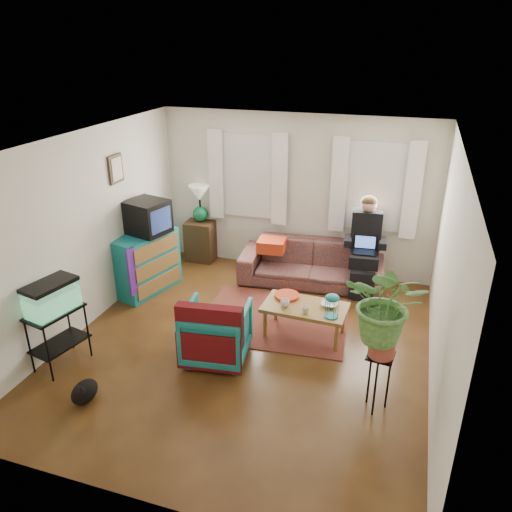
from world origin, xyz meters
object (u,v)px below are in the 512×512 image
(aquarium_stand, at_px, (59,338))
(coffee_table, at_px, (304,321))
(armchair, at_px, (217,330))
(side_table, at_px, (202,240))
(plant_stand, at_px, (377,382))
(dresser, at_px, (145,262))
(sofa, at_px, (311,257))

(aquarium_stand, distance_m, coffee_table, 3.06)
(aquarium_stand, height_order, armchair, armchair)
(side_table, relative_size, plant_stand, 1.04)
(armchair, distance_m, plant_stand, 2.00)
(dresser, distance_m, coffee_table, 2.71)
(sofa, bearing_deg, plant_stand, -70.06)
(aquarium_stand, relative_size, armchair, 0.95)
(armchair, xyz_separation_m, coffee_table, (0.92, 0.80, -0.16))
(side_table, distance_m, dresser, 1.42)
(coffee_table, height_order, plant_stand, plant_stand)
(side_table, xyz_separation_m, armchair, (1.38, -2.70, 0.03))
(side_table, relative_size, coffee_table, 0.65)
(side_table, xyz_separation_m, dresser, (-0.34, -1.37, 0.11))
(armchair, bearing_deg, sofa, -113.05)
(armchair, height_order, plant_stand, armchair)
(side_table, bearing_deg, aquarium_stand, -95.84)
(aquarium_stand, xyz_separation_m, coffee_table, (2.65, 1.52, -0.14))
(aquarium_stand, relative_size, coffee_table, 0.68)
(sofa, distance_m, side_table, 2.07)
(coffee_table, bearing_deg, armchair, -136.55)
(aquarium_stand, height_order, plant_stand, aquarium_stand)
(dresser, distance_m, plant_stand, 4.06)
(armchair, relative_size, coffee_table, 0.72)
(aquarium_stand, bearing_deg, coffee_table, 42.42)
(sofa, relative_size, armchair, 2.90)
(sofa, xyz_separation_m, side_table, (-2.05, 0.32, -0.09))
(aquarium_stand, height_order, coffee_table, aquarium_stand)
(sofa, height_order, coffee_table, sofa)
(side_table, distance_m, plant_stand, 4.53)
(dresser, bearing_deg, coffee_table, 3.88)
(sofa, distance_m, dresser, 2.61)
(side_table, distance_m, aquarium_stand, 3.44)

